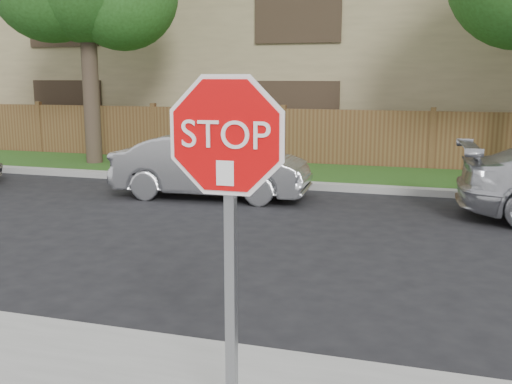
% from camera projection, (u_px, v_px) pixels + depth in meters
% --- Properties ---
extents(ground, '(90.00, 90.00, 0.00)m').
position_uv_depth(ground, '(402.00, 377.00, 5.05)').
color(ground, black).
rests_on(ground, ground).
extents(far_curb, '(70.00, 0.30, 0.15)m').
position_uv_depth(far_curb, '(427.00, 192.00, 12.68)').
color(far_curb, gray).
rests_on(far_curb, ground).
extents(grass_strip, '(70.00, 3.00, 0.12)m').
position_uv_depth(grass_strip, '(429.00, 180.00, 14.23)').
color(grass_strip, '#1E4714').
rests_on(grass_strip, ground).
extents(fence, '(70.00, 0.12, 1.60)m').
position_uv_depth(fence, '(432.00, 142.00, 15.59)').
color(fence, '#51341C').
rests_on(fence, ground).
extents(apartment_building, '(35.20, 9.20, 7.20)m').
position_uv_depth(apartment_building, '(439.00, 45.00, 20.32)').
color(apartment_building, '#8B7D56').
rests_on(apartment_building, ground).
extents(stop_sign, '(1.01, 0.13, 2.55)m').
position_uv_depth(stop_sign, '(228.00, 188.00, 3.60)').
color(stop_sign, gray).
rests_on(stop_sign, sidewalk_near).
extents(sedan_left, '(4.13, 1.68, 1.33)m').
position_uv_depth(sedan_left, '(211.00, 166.00, 12.39)').
color(sedan_left, '#AAACAF').
rests_on(sedan_left, ground).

